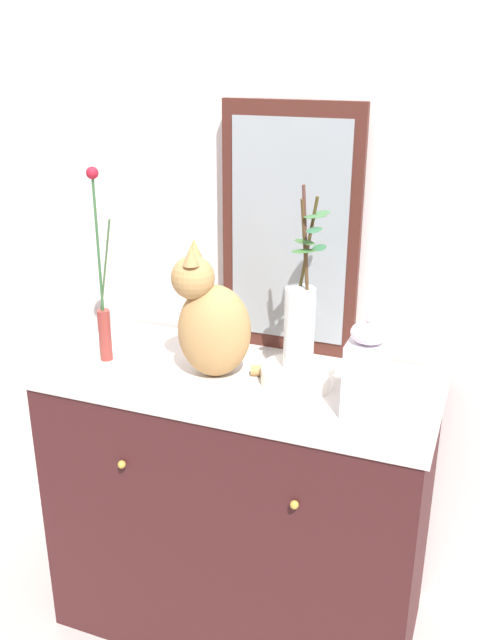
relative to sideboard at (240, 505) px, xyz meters
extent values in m
plane|color=#A09A95|center=(0.00, 0.00, -0.46)|extent=(6.00, 6.00, 0.00)
cube|color=silver|center=(0.00, 0.34, 0.84)|extent=(4.40, 0.08, 2.60)
cube|color=#3D191A|center=(0.00, 0.00, -0.01)|extent=(1.15, 0.52, 0.90)
cube|color=beige|center=(0.00, 0.00, 0.45)|extent=(1.18, 0.53, 0.02)
sphere|color=#B79338|center=(-0.26, -0.27, 0.26)|extent=(0.02, 0.02, 0.02)
sphere|color=#B79338|center=(0.26, -0.27, 0.26)|extent=(0.02, 0.02, 0.02)
cube|color=#451F18|center=(0.07, 0.25, 0.85)|extent=(0.43, 0.03, 0.78)
cube|color=gray|center=(0.07, 0.23, 0.85)|extent=(0.37, 0.01, 0.68)
ellipsoid|color=#AE814B|center=(-0.07, -0.02, 0.60)|extent=(0.25, 0.22, 0.28)
sphere|color=#AE814B|center=(-0.13, -0.04, 0.77)|extent=(0.13, 0.13, 0.13)
cone|color=#AE814B|center=(-0.12, -0.07, 0.84)|extent=(0.05, 0.05, 0.06)
cone|color=#AE814B|center=(-0.14, 0.00, 0.84)|extent=(0.05, 0.05, 0.06)
cylinder|color=#AE814B|center=(0.11, 0.04, 0.48)|extent=(0.18, 0.09, 0.03)
cylinder|color=maroon|center=(-0.43, -0.04, 0.55)|extent=(0.04, 0.04, 0.16)
cylinder|color=#325E34|center=(-0.43, -0.04, 0.83)|extent=(0.01, 0.01, 0.40)
sphere|color=#A61626|center=(-0.43, -0.04, 1.05)|extent=(0.04, 0.04, 0.04)
cylinder|color=#35562E|center=(-0.41, -0.04, 0.77)|extent=(0.06, 0.01, 0.29)
cylinder|color=white|center=(0.17, 0.02, 0.49)|extent=(0.21, 0.21, 0.05)
cylinder|color=silver|center=(0.17, 0.02, 0.63)|extent=(0.09, 0.09, 0.24)
cylinder|color=#502F26|center=(0.19, 0.01, 0.85)|extent=(0.03, 0.04, 0.39)
ellipsoid|color=#36602D|center=(0.19, -0.02, 0.90)|extent=(0.08, 0.07, 0.01)
ellipsoid|color=#376337|center=(0.21, 0.01, 0.96)|extent=(0.07, 0.08, 0.01)
cylinder|color=#443A1A|center=(0.18, 0.03, 0.84)|extent=(0.07, 0.03, 0.35)
ellipsoid|color=#2A5F3A|center=(0.21, 0.06, 0.86)|extent=(0.04, 0.07, 0.01)
ellipsoid|color=#31622B|center=(0.19, 0.08, 0.91)|extent=(0.05, 0.08, 0.01)
ellipsoid|color=#38643B|center=(0.20, 0.10, 0.95)|extent=(0.06, 0.08, 0.01)
cylinder|color=#4A351C|center=(0.19, 0.01, 0.84)|extent=(0.03, 0.04, 0.35)
ellipsoid|color=#37632D|center=(0.19, -0.03, 0.88)|extent=(0.08, 0.07, 0.01)
ellipsoid|color=#2B593B|center=(0.22, -0.03, 0.94)|extent=(0.04, 0.07, 0.01)
cube|color=white|center=(0.39, -0.09, 0.57)|extent=(0.11, 0.11, 0.21)
ellipsoid|color=white|center=(0.39, -0.09, 0.70)|extent=(0.10, 0.10, 0.06)
sphere|color=white|center=(0.39, -0.09, 0.74)|extent=(0.02, 0.02, 0.02)
camera|label=1|loc=(0.67, -1.72, 1.38)|focal=38.63mm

